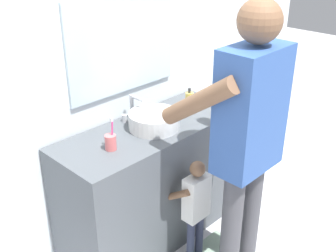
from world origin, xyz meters
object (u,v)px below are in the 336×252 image
toothbrush_cup (111,142)px  adult_parent (247,128)px  child_toddler (195,203)px  soap_bottle (189,101)px

toothbrush_cup → adult_parent: bearing=-52.6°
child_toddler → toothbrush_cup: bearing=137.1°
soap_bottle → child_toddler: bearing=-133.3°
child_toddler → adult_parent: (0.10, -0.28, 0.61)m
toothbrush_cup → adult_parent: size_ratio=0.11×
toothbrush_cup → child_toddler: size_ratio=0.26×
toothbrush_cup → child_toddler: (0.39, -0.36, -0.47)m
toothbrush_cup → soap_bottle: 0.79m
toothbrush_cup → child_toddler: toothbrush_cup is taller
toothbrush_cup → adult_parent: (0.49, -0.64, 0.14)m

